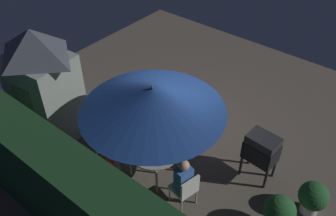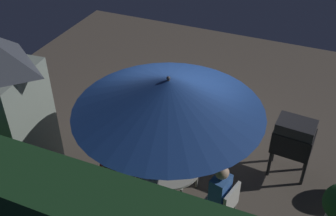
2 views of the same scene
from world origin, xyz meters
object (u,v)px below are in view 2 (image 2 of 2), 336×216
object	(u,v)px
bbq_grill	(294,138)
chair_far_side	(224,203)
patio_table	(168,167)
chair_near_shed	(107,193)
chair_toward_hedge	(183,133)
patio_umbrella	(168,95)
person_in_blue	(220,189)
person_in_red	(111,180)

from	to	relation	value
bbq_grill	chair_far_side	size ratio (longest dim) A/B	1.33
patio_table	chair_near_shed	world-z (taller)	chair_near_shed
patio_table	chair_toward_hedge	distance (m)	1.16
patio_table	patio_umbrella	world-z (taller)	patio_umbrella
chair_near_shed	person_in_blue	bearing A→B (deg)	-162.30
person_in_red	person_in_blue	xyz separation A→B (m)	(-1.68, -0.49, 0.00)
chair_toward_hedge	person_in_red	distance (m)	1.95
chair_far_side	person_in_blue	bearing A→B (deg)	-13.34
bbq_grill	chair_far_side	world-z (taller)	bbq_grill
patio_umbrella	bbq_grill	xyz separation A→B (m)	(-1.85, -1.42, -1.31)
patio_table	chair_toward_hedge	xyz separation A→B (m)	(0.17, -1.14, -0.16)
chair_near_shed	person_in_red	world-z (taller)	person_in_red
patio_table	patio_umbrella	bearing A→B (deg)	-87.61
patio_umbrella	chair_far_side	xyz separation A→B (m)	(-1.07, 0.25, -1.64)
chair_toward_hedge	person_in_blue	distance (m)	1.81
chair_near_shed	bbq_grill	bearing A→B (deg)	-139.72
bbq_grill	person_in_red	distance (m)	3.32
patio_umbrella	person_in_red	distance (m)	1.70
patio_umbrella	person_in_blue	world-z (taller)	patio_umbrella
chair_near_shed	person_in_red	distance (m)	0.28
chair_far_side	person_in_red	xyz separation A→B (m)	(1.76, 0.47, 0.26)
patio_umbrella	chair_toward_hedge	xyz separation A→B (m)	(0.17, -1.14, -1.64)
chair_far_side	chair_toward_hedge	bearing A→B (deg)	-48.45
chair_far_side	person_in_blue	world-z (taller)	person_in_blue
patio_umbrella	chair_near_shed	xyz separation A→B (m)	(0.75, 0.79, -1.64)
patio_table	chair_near_shed	bearing A→B (deg)	46.23
chair_near_shed	chair_toward_hedge	world-z (taller)	same
chair_far_side	person_in_red	size ratio (longest dim) A/B	0.71
patio_umbrella	chair_far_side	distance (m)	1.97
patio_table	bbq_grill	bearing A→B (deg)	-142.50
patio_umbrella	person_in_red	size ratio (longest dim) A/B	2.35
chair_near_shed	person_in_blue	size ratio (longest dim) A/B	0.71
chair_near_shed	chair_toward_hedge	bearing A→B (deg)	-106.99
chair_far_side	chair_toward_hedge	world-z (taller)	same
chair_near_shed	chair_far_side	world-z (taller)	same
chair_near_shed	chair_toward_hedge	distance (m)	2.01
chair_toward_hedge	bbq_grill	bearing A→B (deg)	-172.08
chair_far_side	bbq_grill	bearing A→B (deg)	-115.08
bbq_grill	chair_toward_hedge	world-z (taller)	bbq_grill
person_in_blue	chair_toward_hedge	bearing A→B (deg)	-50.03
patio_table	person_in_blue	size ratio (longest dim) A/B	0.89
chair_toward_hedge	person_in_red	world-z (taller)	person_in_red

